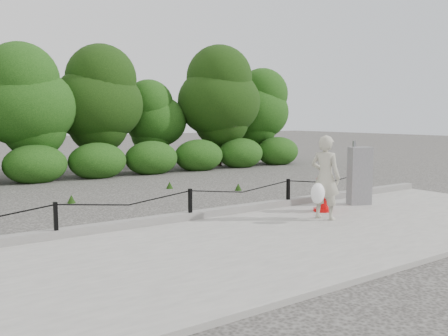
% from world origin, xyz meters
% --- Properties ---
extents(ground, '(90.00, 90.00, 0.00)m').
position_xyz_m(ground, '(0.00, 0.00, 0.00)').
color(ground, '#2D2B28').
rests_on(ground, ground).
extents(sidewalk, '(14.00, 4.00, 0.08)m').
position_xyz_m(sidewalk, '(0.00, -2.00, 0.04)').
color(sidewalk, gray).
rests_on(sidewalk, ground).
extents(curb, '(14.00, 0.22, 0.14)m').
position_xyz_m(curb, '(0.00, 0.05, 0.15)').
color(curb, slate).
rests_on(curb, sidewalk).
extents(chain_barrier, '(10.06, 0.06, 0.60)m').
position_xyz_m(chain_barrier, '(0.00, 0.00, 0.46)').
color(chain_barrier, black).
rests_on(chain_barrier, sidewalk).
extents(treeline, '(20.39, 3.88, 4.82)m').
position_xyz_m(treeline, '(0.26, 8.93, 2.63)').
color(treeline, black).
rests_on(treeline, ground).
extents(fire_hydrant, '(0.48, 0.49, 0.82)m').
position_xyz_m(fire_hydrant, '(2.70, -0.86, 0.47)').
color(fire_hydrant, '#C50708').
rests_on(fire_hydrant, sidewalk).
extents(pedestrian, '(0.77, 0.68, 1.61)m').
position_xyz_m(pedestrian, '(2.15, -1.41, 0.87)').
color(pedestrian, '#ABA793').
rests_on(pedestrian, sidewalk).
extents(utility_cabinet, '(0.56, 0.45, 1.42)m').
position_xyz_m(utility_cabinet, '(3.94, -0.76, 0.73)').
color(utility_cabinet, gray).
rests_on(utility_cabinet, sidewalk).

